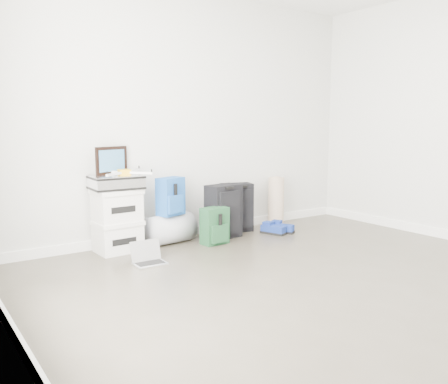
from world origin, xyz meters
TOP-DOWN VIEW (x-y plane):
  - ground at (0.00, 0.00)m, footprint 5.00×5.00m
  - room_envelope at (0.00, 0.02)m, footprint 4.52×5.02m
  - boxes_stack at (-0.97, 2.29)m, footprint 0.46×0.38m
  - briefcase at (-0.97, 2.29)m, footprint 0.49×0.37m
  - painting at (-0.97, 2.38)m, footprint 0.36×0.13m
  - drone at (-0.89, 2.27)m, footprint 0.51×0.51m
  - duffel_bag at (-0.38, 2.28)m, footprint 0.54×0.37m
  - blue_backpack at (-0.38, 2.25)m, footprint 0.32×0.28m
  - large_suitcase at (0.24, 2.16)m, footprint 0.41×0.30m
  - green_backpack at (0.00, 1.98)m, footprint 0.29×0.22m
  - carry_on at (0.56, 2.35)m, footprint 0.41×0.32m
  - shoes at (0.87, 1.98)m, footprint 0.36×0.32m
  - rolled_rug at (1.17, 2.35)m, footprint 0.20×0.20m
  - laptop at (-0.90, 1.74)m, footprint 0.29×0.22m

SIDE VIEW (x-z plane):
  - ground at x=0.00m, z-range 0.00..0.00m
  - shoes at x=0.87m, z-range 0.00..0.10m
  - laptop at x=-0.90m, z-range -0.05..0.15m
  - duffel_bag at x=-0.38m, z-range 0.00..0.31m
  - green_backpack at x=0.00m, z-range -0.01..0.39m
  - carry_on at x=0.56m, z-range 0.00..0.57m
  - large_suitcase at x=0.24m, z-range 0.00..0.60m
  - rolled_rug at x=1.17m, z-range 0.00..0.60m
  - boxes_stack at x=-0.97m, z-range 0.00..0.63m
  - blue_backpack at x=-0.38m, z-range 0.31..0.70m
  - briefcase at x=-0.97m, z-range 0.63..0.77m
  - drone at x=-0.89m, z-range 0.77..0.83m
  - painting at x=-0.97m, z-range 0.77..1.05m
  - room_envelope at x=0.00m, z-range 0.37..3.08m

